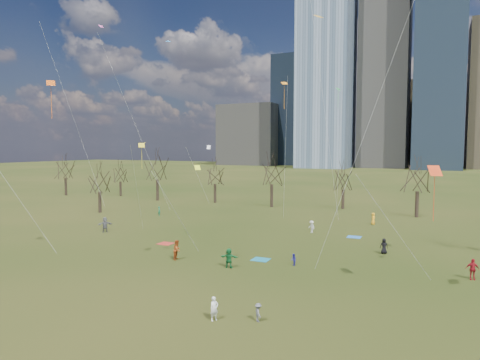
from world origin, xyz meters
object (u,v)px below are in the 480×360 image
at_px(blanket_navy, 354,237).
at_px(blanket_crimson, 166,244).
at_px(person_1, 214,309).
at_px(blanket_teal, 261,260).
at_px(person_2, 177,250).

xyz_separation_m(blanket_navy, blanket_crimson, (-18.18, -12.42, 0.00)).
distance_m(blanket_navy, person_1, 28.74).
bearing_deg(blanket_teal, person_1, -78.73).
bearing_deg(person_1, person_2, 75.18).
bearing_deg(blanket_teal, person_2, -154.97).
height_order(blanket_navy, person_2, person_2).
relative_size(blanket_navy, blanket_crimson, 1.00).
distance_m(blanket_navy, blanket_crimson, 22.02).
xyz_separation_m(blanket_navy, person_2, (-13.29, -17.51, 0.92)).
height_order(blanket_crimson, person_2, person_2).
height_order(blanket_crimson, person_1, person_1).
bearing_deg(person_2, blanket_teal, -72.74).
bearing_deg(blanket_teal, blanket_crimson, 171.79).
distance_m(blanket_teal, blanket_crimson, 12.20).
bearing_deg(blanket_navy, person_1, -96.48).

